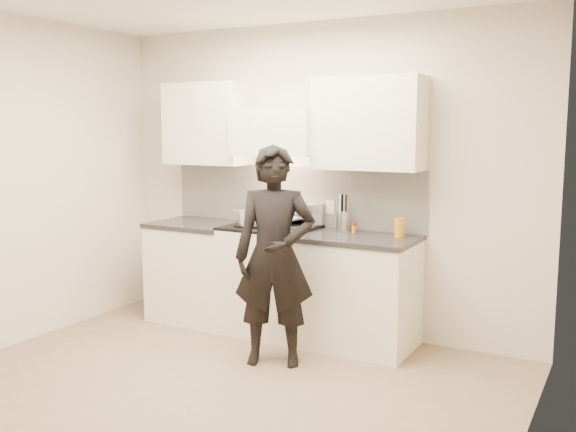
{
  "coord_description": "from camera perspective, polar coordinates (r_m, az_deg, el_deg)",
  "views": [
    {
      "loc": [
        2.48,
        -3.34,
        1.8
      ],
      "look_at": [
        0.08,
        1.05,
        1.1
      ],
      "focal_mm": 40.0,
      "sensor_mm": 36.0,
      "label": 1
    }
  ],
  "objects": [
    {
      "name": "ground_plane",
      "position": [
        4.53,
        -7.53,
        -15.53
      ],
      "size": [
        4.0,
        4.0,
        0.0
      ],
      "primitive_type": "plane",
      "color": "#866E54"
    },
    {
      "name": "room_shell",
      "position": [
        4.5,
        -5.69,
        5.33
      ],
      "size": [
        4.04,
        3.54,
        2.7
      ],
      "color": "beige",
      "rests_on": "ground"
    },
    {
      "name": "stove",
      "position": [
        5.67,
        -1.53,
        -5.57
      ],
      "size": [
        0.76,
        0.65,
        0.96
      ],
      "color": "silver",
      "rests_on": "ground"
    },
    {
      "name": "counter_right",
      "position": [
        5.32,
        6.27,
        -6.69
      ],
      "size": [
        0.92,
        0.67,
        0.92
      ],
      "color": "silver",
      "rests_on": "ground"
    },
    {
      "name": "counter_left",
      "position": [
        6.09,
        -7.91,
        -4.82
      ],
      "size": [
        0.82,
        0.67,
        0.92
      ],
      "color": "silver",
      "rests_on": "ground"
    },
    {
      "name": "wok",
      "position": [
        5.63,
        0.15,
        0.49
      ],
      "size": [
        0.41,
        0.51,
        0.33
      ],
      "color": "silver",
      "rests_on": "stove"
    },
    {
      "name": "stock_pot",
      "position": [
        5.51,
        -3.28,
        -0.06
      ],
      "size": [
        0.3,
        0.29,
        0.15
      ],
      "color": "silver",
      "rests_on": "stove"
    },
    {
      "name": "utensil_crock",
      "position": [
        5.49,
        4.93,
        -0.3
      ],
      "size": [
        0.12,
        0.12,
        0.31
      ],
      "color": "#B0B0B0",
      "rests_on": "counter_right"
    },
    {
      "name": "spice_jar",
      "position": [
        5.37,
        5.88,
        -1.05
      ],
      "size": [
        0.04,
        0.04,
        0.09
      ],
      "color": "#C46D1B",
      "rests_on": "counter_right"
    },
    {
      "name": "oil_glass",
      "position": [
        5.25,
        9.89,
        -1.0
      ],
      "size": [
        0.09,
        0.09,
        0.15
      ],
      "color": "#B57C11",
      "rests_on": "counter_right"
    },
    {
      "name": "person",
      "position": [
        4.83,
        -1.19,
        -3.6
      ],
      "size": [
        0.72,
        0.6,
        1.67
      ],
      "primitive_type": "imported",
      "rotation": [
        0.0,
        0.0,
        0.4
      ],
      "color": "black",
      "rests_on": "ground"
    }
  ]
}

